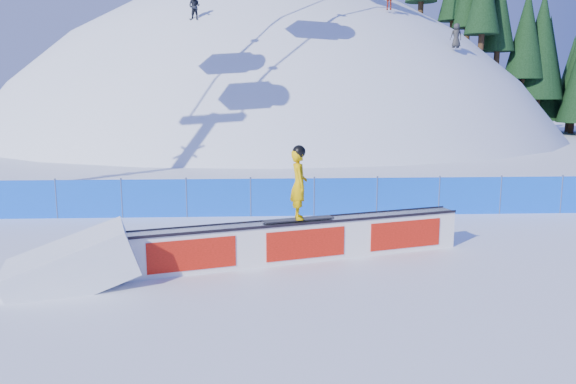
{
  "coord_description": "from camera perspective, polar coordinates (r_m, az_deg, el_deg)",
  "views": [
    {
      "loc": [
        -0.65,
        -12.84,
        3.86
      ],
      "look_at": [
        0.02,
        1.3,
        1.34
      ],
      "focal_mm": 35.0,
      "sensor_mm": 36.0,
      "label": 1
    }
  ],
  "objects": [
    {
      "name": "ground",
      "position": [
        13.42,
        0.18,
        -6.62
      ],
      "size": [
        160.0,
        160.0,
        0.0
      ],
      "primitive_type": "plane",
      "color": "white",
      "rests_on": "ground"
    },
    {
      "name": "snow_hill",
      "position": [
        59.04,
        -1.94,
        -11.64
      ],
      "size": [
        64.0,
        64.0,
        64.0
      ],
      "color": "white",
      "rests_on": "ground"
    },
    {
      "name": "treeline",
      "position": [
        59.1,
        20.59,
        15.86
      ],
      "size": [
        20.15,
        13.23,
        21.15
      ],
      "color": "#372516",
      "rests_on": "ground"
    },
    {
      "name": "safety_fence",
      "position": [
        17.65,
        -0.56,
        -0.54
      ],
      "size": [
        22.05,
        0.05,
        1.3
      ],
      "color": "blue",
      "rests_on": "ground"
    },
    {
      "name": "rail_box",
      "position": [
        13.07,
        1.44,
        -4.92
      ],
      "size": [
        7.83,
        2.85,
        0.96
      ],
      "rotation": [
        0.0,
        0.0,
        0.29
      ],
      "color": "white",
      "rests_on": "ground"
    },
    {
      "name": "snow_ramp",
      "position": [
        12.41,
        -20.98,
        -8.71
      ],
      "size": [
        2.98,
        2.32,
        1.63
      ],
      "primitive_type": null,
      "rotation": [
        0.0,
        -0.31,
        0.29
      ],
      "color": "white",
      "rests_on": "ground"
    },
    {
      "name": "snowboarder",
      "position": [
        12.76,
        1.11,
        0.86
      ],
      "size": [
        1.67,
        0.76,
        1.73
      ],
      "rotation": [
        0.0,
        0.0,
        1.65
      ],
      "color": "black",
      "rests_on": "rail_box"
    }
  ]
}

